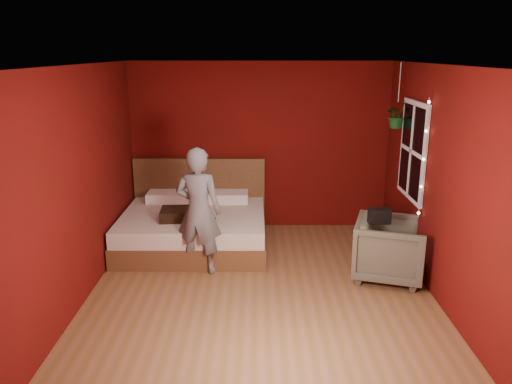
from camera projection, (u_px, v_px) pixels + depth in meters
name	position (u px, v px, depth m)	size (l,w,h in m)	color
floor	(260.00, 288.00, 5.98)	(4.50, 4.50, 0.00)	brown
room_walls	(261.00, 150.00, 5.52)	(4.04, 4.54, 2.62)	#5F0A0A
window	(412.00, 151.00, 6.43)	(0.05, 0.97, 1.27)	white
fairy_lights	(424.00, 159.00, 5.92)	(0.04, 0.04, 1.45)	silver
bed	(195.00, 225.00, 7.27)	(2.05, 1.74, 1.13)	brown
person	(199.00, 211.00, 6.24)	(0.59, 0.39, 1.62)	slate
armchair	(390.00, 249.00, 6.16)	(0.81, 0.84, 0.76)	#5F5E4B
handbag	(379.00, 216.00, 5.92)	(0.26, 0.13, 0.18)	black
throw_pillow	(176.00, 214.00, 6.83)	(0.41, 0.41, 0.15)	black
hanging_plant	(397.00, 115.00, 6.83)	(0.40, 0.37, 0.89)	silver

